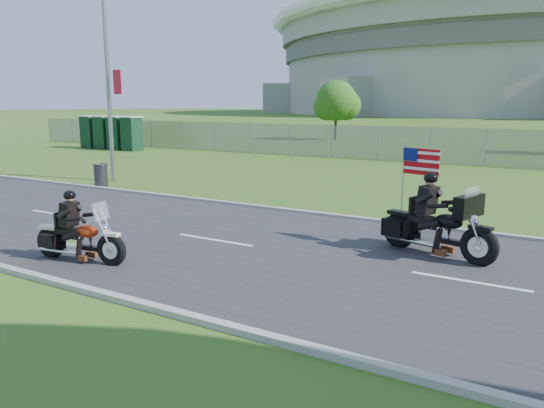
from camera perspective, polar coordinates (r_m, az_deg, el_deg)
The scene contains 15 objects.
ground at distance 12.09m, azimuth 1.46°, elevation -5.33°, with size 420.00×420.00×0.00m, color #2F4A17.
road at distance 12.09m, azimuth 1.46°, elevation -5.24°, with size 120.00×8.00×0.04m, color #28282B.
curb_north at distance 15.63m, azimuth 8.77°, elevation -1.52°, with size 120.00×0.18×0.12m, color #9E9B93.
curb_south at distance 8.96m, azimuth -11.60°, elevation -11.15°, with size 120.00×0.18×0.12m, color #9E9B93.
fence at distance 32.05m, azimuth 11.34°, elevation 6.45°, with size 60.00×0.03×2.00m, color gray.
stadium at distance 182.35m, azimuth 23.38°, elevation 13.89°, with size 140.40×140.40×29.20m.
streetlight at distance 24.17m, azimuth -16.99°, elevation 15.82°, with size 0.90×2.46×10.00m.
porta_toilet_a at distance 38.82m, azimuth -14.86°, elevation 7.26°, with size 1.10×1.10×2.30m, color black.
porta_toilet_b at distance 39.83m, azimuth -16.28°, elevation 7.28°, with size 1.10×1.10×2.30m, color black.
porta_toilet_c at distance 40.86m, azimuth -17.63°, elevation 7.28°, with size 1.10×1.10×2.30m, color black.
porta_toilet_d at distance 41.92m, azimuth -18.92°, elevation 7.29°, with size 1.10×1.10×2.30m, color black.
tree_fence_mid at distance 48.33m, azimuth 6.98°, elevation 10.75°, with size 3.96×3.69×5.30m.
motorcycle_lead at distance 12.03m, azimuth -20.10°, elevation -3.63°, with size 2.32×0.81×1.57m.
motorcycle_follow at distance 12.24m, azimuth 17.33°, elevation -2.54°, with size 2.75×1.28×2.34m.
trash_can at distance 22.44m, azimuth -17.93°, elevation 2.90°, with size 0.53×0.53×0.91m, color #3E3D43.
Camera 1 is at (5.68, -10.12, 3.38)m, focal length 35.00 mm.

